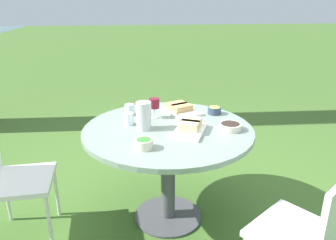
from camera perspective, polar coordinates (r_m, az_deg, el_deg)
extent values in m
plane|color=#446B2B|center=(2.77, 0.00, -16.44)|extent=(40.00, 40.00, 0.00)
cylinder|color=#4C4C51|center=(2.76, 0.00, -16.29)|extent=(0.54, 0.54, 0.02)
cylinder|color=#4C4C51|center=(2.56, 0.00, -9.63)|extent=(0.11, 0.11, 0.72)
cylinder|color=gray|center=(2.39, 0.00, -1.74)|extent=(1.24, 1.24, 0.03)
cube|color=silver|center=(2.57, -24.11, -9.65)|extent=(0.47, 0.45, 0.04)
cylinder|color=silver|center=(2.49, -19.96, -16.43)|extent=(0.03, 0.03, 0.43)
cylinder|color=silver|center=(2.81, -18.85, -11.71)|extent=(0.03, 0.03, 0.43)
cylinder|color=silver|center=(2.89, -26.25, -11.86)|extent=(0.03, 0.03, 0.43)
cube|color=silver|center=(2.02, 21.31, -17.97)|extent=(0.60, 0.60, 0.04)
cylinder|color=silver|center=(2.36, 18.60, -18.47)|extent=(0.03, 0.03, 0.43)
cylinder|color=silver|center=(2.33, -4.24, 0.73)|extent=(0.11, 0.11, 0.20)
cone|color=silver|center=(2.35, -4.33, 3.09)|extent=(0.03, 0.03, 0.02)
cylinder|color=silver|center=(2.58, -2.36, 0.46)|extent=(0.06, 0.06, 0.01)
cylinder|color=silver|center=(2.57, -2.38, 1.32)|extent=(0.01, 0.01, 0.08)
cylinder|color=maroon|center=(2.54, -2.40, 2.93)|extent=(0.08, 0.08, 0.08)
cube|color=white|center=(2.30, 3.74, -1.93)|extent=(0.37, 0.31, 0.02)
cube|color=#E0C184|center=(2.35, 4.16, -0.42)|extent=(0.15, 0.16, 0.06)
cube|color=#E0C184|center=(2.29, 3.76, -1.05)|extent=(0.15, 0.16, 0.06)
cube|color=white|center=(2.69, 2.36, 1.48)|extent=(0.38, 0.34, 0.02)
cube|color=tan|center=(2.74, 1.58, 2.56)|extent=(0.16, 0.18, 0.05)
cube|color=tan|center=(2.68, 2.37, 2.17)|extent=(0.16, 0.18, 0.05)
cylinder|color=#334256|center=(2.68, 8.07, 1.65)|extent=(0.11, 0.11, 0.06)
cylinder|color=#E0C147|center=(2.68, 8.09, 2.00)|extent=(0.09, 0.09, 0.03)
cylinder|color=beige|center=(2.05, -4.20, -4.19)|extent=(0.11, 0.11, 0.06)
cylinder|color=#387533|center=(2.05, -4.22, -3.72)|extent=(0.09, 0.09, 0.03)
cylinder|color=beige|center=(2.38, 10.77, -1.16)|extent=(0.16, 0.16, 0.05)
cylinder|color=#2D231E|center=(2.37, 10.80, -0.84)|extent=(0.13, 0.13, 0.02)
cylinder|color=silver|center=(2.64, -6.69, 1.80)|extent=(0.08, 0.08, 0.09)
cylinder|color=silver|center=(2.44, -6.79, 0.18)|extent=(0.07, 0.07, 0.09)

